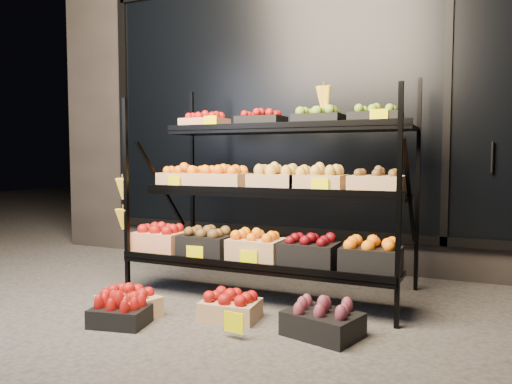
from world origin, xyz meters
The scene contains 8 objects.
ground centered at (0.00, 0.00, 0.00)m, with size 24.00×24.00×0.00m, color #514F4C.
building centered at (0.00, 2.59, 1.75)m, with size 6.00×2.08×3.50m.
display_rack centered at (-0.01, 0.60, 0.79)m, with size 2.18×1.02×1.72m.
tag_floor_b centered at (0.20, -0.40, 0.06)m, with size 0.13×0.01×0.12m, color #F0EB00.
floor_crate_left centered at (-0.63, -0.30, 0.09)m, with size 0.45×0.38×0.20m.
floor_crate_midleft centered at (-0.56, -0.48, 0.08)m, with size 0.38×0.31×0.18m.
floor_crate_midright centered at (0.02, -0.09, 0.09)m, with size 0.38×0.30×0.19m.
floor_crate_right centered at (0.65, -0.14, 0.10)m, with size 0.48×0.41×0.21m.
Camera 1 is at (1.47, -2.91, 1.05)m, focal length 35.00 mm.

